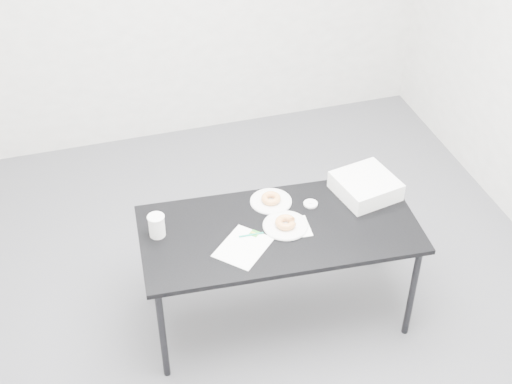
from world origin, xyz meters
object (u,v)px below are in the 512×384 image
object	(u,v)px
plate_near	(286,226)
bakery_box	(366,186)
table	(279,235)
plate_far	(271,201)
scorecard	(243,247)
donut_far	(271,198)
pen	(251,235)
coffee_cup	(157,226)
donut_near	(286,222)

from	to	relation	value
plate_near	bakery_box	size ratio (longest dim) A/B	0.79
table	plate_far	world-z (taller)	plate_far
scorecard	plate_near	xyz separation A→B (m)	(0.27, 0.09, 0.01)
scorecard	bakery_box	xyz separation A→B (m)	(0.80, 0.24, 0.05)
plate_far	donut_far	size ratio (longest dim) A/B	2.13
pen	bakery_box	world-z (taller)	bakery_box
donut_far	coffee_cup	xyz separation A→B (m)	(-0.67, -0.10, 0.04)
donut_far	bakery_box	bearing A→B (deg)	-8.36
donut_far	bakery_box	xyz separation A→B (m)	(0.54, -0.08, 0.03)
pen	donut_far	bearing A→B (deg)	55.42
pen	plate_far	world-z (taller)	pen
pen	donut_far	distance (m)	0.31
table	donut_near	xyz separation A→B (m)	(0.03, -0.00, 0.08)
plate_near	bakery_box	world-z (taller)	bakery_box
donut_near	pen	bearing A→B (deg)	-174.70
coffee_cup	donut_near	bearing A→B (deg)	-10.91
donut_far	bakery_box	size ratio (longest dim) A/B	0.35
scorecard	plate_far	size ratio (longest dim) A/B	1.21
plate_far	coffee_cup	bearing A→B (deg)	-171.84
plate_far	coffee_cup	distance (m)	0.68
coffee_cup	pen	bearing A→B (deg)	-17.33
table	plate_far	distance (m)	0.23
plate_far	coffee_cup	size ratio (longest dim) A/B	1.82
pen	donut_near	world-z (taller)	donut_near
scorecard	pen	distance (m)	0.10
plate_far	pen	bearing A→B (deg)	-127.54
table	donut_near	distance (m)	0.09
table	bakery_box	size ratio (longest dim) A/B	4.93
table	coffee_cup	distance (m)	0.67
scorecard	donut_far	world-z (taller)	donut_far
plate_near	pen	bearing A→B (deg)	-174.70
pen	bakery_box	distance (m)	0.75
pen	coffee_cup	distance (m)	0.51
plate_far	donut_far	world-z (taller)	donut_far
donut_far	table	bearing A→B (deg)	-95.86
table	plate_near	world-z (taller)	plate_near
donut_near	donut_far	distance (m)	0.23
table	coffee_cup	size ratio (longest dim) A/B	11.98
table	plate_far	xyz separation A→B (m)	(0.02, 0.22, 0.06)
scorecard	donut_near	size ratio (longest dim) A/B	2.45
pen	donut_near	size ratio (longest dim) A/B	1.14
pen	scorecard	bearing A→B (deg)	-128.05
pen	donut_near	distance (m)	0.20
plate_near	plate_far	distance (m)	0.23
table	pen	xyz separation A→B (m)	(-0.17, -0.02, 0.06)
scorecard	coffee_cup	distance (m)	0.47
table	donut_far	xyz separation A→B (m)	(0.02, 0.22, 0.08)
donut_near	coffee_cup	bearing A→B (deg)	169.09
donut_near	plate_far	world-z (taller)	donut_near
plate_near	bakery_box	xyz separation A→B (m)	(0.53, 0.15, 0.05)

